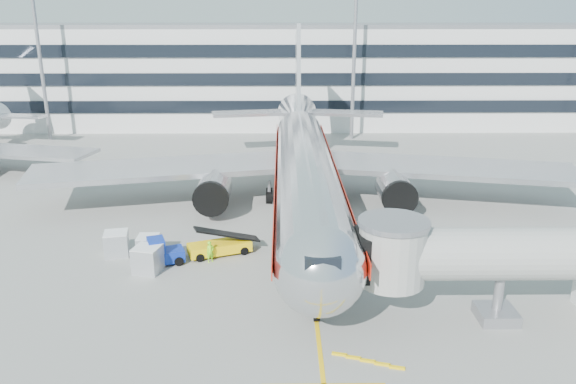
{
  "coord_description": "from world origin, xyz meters",
  "views": [
    {
      "loc": [
        -1.98,
        -36.9,
        17.08
      ],
      "look_at": [
        -1.52,
        4.23,
        4.0
      ],
      "focal_mm": 35.0,
      "sensor_mm": 36.0,
      "label": 1
    }
  ],
  "objects_px": {
    "baggage_tug": "(162,253)",
    "ramp_worker": "(210,252)",
    "cargo_container_right": "(149,246)",
    "cargo_container_front": "(148,259)",
    "main_jet": "(304,164)",
    "cargo_container_left": "(117,244)",
    "belt_loader": "(220,246)"
  },
  "relations": [
    {
      "from": "cargo_container_right",
      "to": "cargo_container_front",
      "type": "bearing_deg",
      "value": -78.46
    },
    {
      "from": "ramp_worker",
      "to": "cargo_container_left",
      "type": "bearing_deg",
      "value": 137.34
    },
    {
      "from": "main_jet",
      "to": "cargo_container_right",
      "type": "bearing_deg",
      "value": -138.21
    },
    {
      "from": "baggage_tug",
      "to": "cargo_container_left",
      "type": "relative_size",
      "value": 1.52
    },
    {
      "from": "ramp_worker",
      "to": "belt_loader",
      "type": "bearing_deg",
      "value": 36.85
    },
    {
      "from": "main_jet",
      "to": "baggage_tug",
      "type": "xyz_separation_m",
      "value": [
        -10.54,
        -11.79,
        -3.37
      ]
    },
    {
      "from": "cargo_container_front",
      "to": "ramp_worker",
      "type": "height_order",
      "value": "cargo_container_front"
    },
    {
      "from": "baggage_tug",
      "to": "cargo_container_front",
      "type": "relative_size",
      "value": 1.44
    },
    {
      "from": "cargo_container_left",
      "to": "cargo_container_front",
      "type": "distance_m",
      "value": 4.11
    },
    {
      "from": "belt_loader",
      "to": "baggage_tug",
      "type": "xyz_separation_m",
      "value": [
        -3.9,
        -1.63,
        0.21
      ]
    },
    {
      "from": "belt_loader",
      "to": "cargo_container_right",
      "type": "distance_m",
      "value": 5.17
    },
    {
      "from": "cargo_container_right",
      "to": "ramp_worker",
      "type": "relative_size",
      "value": 1.03
    },
    {
      "from": "cargo_container_front",
      "to": "baggage_tug",
      "type": "bearing_deg",
      "value": 59.57
    },
    {
      "from": "ramp_worker",
      "to": "cargo_container_front",
      "type": "bearing_deg",
      "value": 168.39
    },
    {
      "from": "main_jet",
      "to": "cargo_container_front",
      "type": "relative_size",
      "value": 24.41
    },
    {
      "from": "cargo_container_left",
      "to": "cargo_container_front",
      "type": "bearing_deg",
      "value": -44.11
    },
    {
      "from": "baggage_tug",
      "to": "cargo_container_right",
      "type": "bearing_deg",
      "value": 134.94
    },
    {
      "from": "baggage_tug",
      "to": "cargo_container_front",
      "type": "bearing_deg",
      "value": -120.43
    },
    {
      "from": "cargo_container_front",
      "to": "cargo_container_right",
      "type": "bearing_deg",
      "value": 101.54
    },
    {
      "from": "main_jet",
      "to": "belt_loader",
      "type": "xyz_separation_m",
      "value": [
        -6.64,
        -10.16,
        -3.58
      ]
    },
    {
      "from": "main_jet",
      "to": "baggage_tug",
      "type": "bearing_deg",
      "value": -131.78
    },
    {
      "from": "cargo_container_left",
      "to": "ramp_worker",
      "type": "height_order",
      "value": "cargo_container_left"
    },
    {
      "from": "main_jet",
      "to": "cargo_container_left",
      "type": "relative_size",
      "value": 25.84
    },
    {
      "from": "cargo_container_right",
      "to": "main_jet",
      "type": "bearing_deg",
      "value": 41.79
    },
    {
      "from": "cargo_container_left",
      "to": "ramp_worker",
      "type": "distance_m",
      "value": 7.19
    },
    {
      "from": "baggage_tug",
      "to": "ramp_worker",
      "type": "xyz_separation_m",
      "value": [
        3.38,
        0.28,
        -0.07
      ]
    },
    {
      "from": "main_jet",
      "to": "baggage_tug",
      "type": "distance_m",
      "value": 16.17
    },
    {
      "from": "cargo_container_left",
      "to": "cargo_container_front",
      "type": "height_order",
      "value": "cargo_container_front"
    },
    {
      "from": "belt_loader",
      "to": "cargo_container_front",
      "type": "xyz_separation_m",
      "value": [
        -4.64,
        -2.88,
        0.27
      ]
    },
    {
      "from": "cargo_container_right",
      "to": "ramp_worker",
      "type": "height_order",
      "value": "cargo_container_right"
    },
    {
      "from": "cargo_container_right",
      "to": "ramp_worker",
      "type": "xyz_separation_m",
      "value": [
        4.63,
        -0.97,
        -0.03
      ]
    },
    {
      "from": "cargo_container_right",
      "to": "cargo_container_front",
      "type": "xyz_separation_m",
      "value": [
        0.51,
        -2.51,
        0.11
      ]
    }
  ]
}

